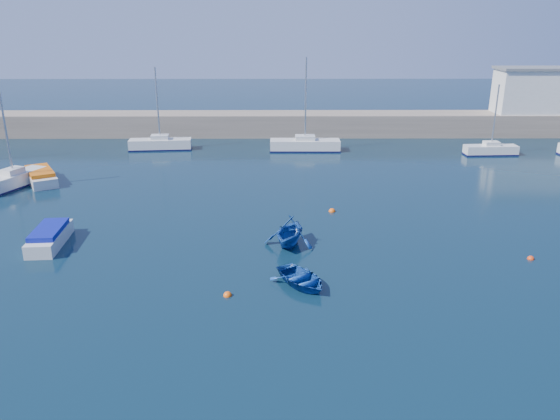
{
  "coord_description": "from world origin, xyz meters",
  "views": [
    {
      "loc": [
        -0.91,
        -18.87,
        13.26
      ],
      "look_at": [
        -0.73,
        14.2,
        1.6
      ],
      "focal_mm": 35.0,
      "sensor_mm": 36.0,
      "label": 1
    }
  ],
  "objects_px": {
    "motorboat_1": "(50,237)",
    "motorboat_2": "(40,176)",
    "dinghy_left": "(290,231)",
    "sailboat_3": "(14,180)",
    "sailboat_6": "(305,145)",
    "sailboat_7": "(491,150)",
    "harbor_office": "(540,92)",
    "sailboat_5": "(160,144)",
    "dinghy_center": "(301,279)"
  },
  "relations": [
    {
      "from": "motorboat_1",
      "to": "motorboat_2",
      "type": "bearing_deg",
      "value": 109.98
    },
    {
      "from": "motorboat_2",
      "to": "dinghy_left",
      "type": "relative_size",
      "value": 1.62
    },
    {
      "from": "sailboat_3",
      "to": "motorboat_2",
      "type": "height_order",
      "value": "sailboat_3"
    },
    {
      "from": "sailboat_3",
      "to": "dinghy_left",
      "type": "xyz_separation_m",
      "value": [
        22.54,
        -12.44,
        0.29
      ]
    },
    {
      "from": "motorboat_1",
      "to": "sailboat_3",
      "type": "bearing_deg",
      "value": 118.02
    },
    {
      "from": "sailboat_6",
      "to": "motorboat_2",
      "type": "xyz_separation_m",
      "value": [
        -23.17,
        -11.62,
        -0.11
      ]
    },
    {
      "from": "sailboat_6",
      "to": "sailboat_7",
      "type": "distance_m",
      "value": 19.04
    },
    {
      "from": "motorboat_1",
      "to": "motorboat_2",
      "type": "distance_m",
      "value": 15.04
    },
    {
      "from": "harbor_office",
      "to": "sailboat_6",
      "type": "bearing_deg",
      "value": -163.45
    },
    {
      "from": "harbor_office",
      "to": "sailboat_7",
      "type": "relative_size",
      "value": 1.41
    },
    {
      "from": "sailboat_5",
      "to": "motorboat_1",
      "type": "relative_size",
      "value": 1.81
    },
    {
      "from": "dinghy_center",
      "to": "sailboat_3",
      "type": "bearing_deg",
      "value": 110.36
    },
    {
      "from": "sailboat_6",
      "to": "motorboat_2",
      "type": "relative_size",
      "value": 1.67
    },
    {
      "from": "harbor_office",
      "to": "sailboat_7",
      "type": "height_order",
      "value": "harbor_office"
    },
    {
      "from": "sailboat_3",
      "to": "sailboat_7",
      "type": "bearing_deg",
      "value": 36.13
    },
    {
      "from": "motorboat_1",
      "to": "dinghy_center",
      "type": "xyz_separation_m",
      "value": [
        15.31,
        -5.5,
        -0.17
      ]
    },
    {
      "from": "dinghy_center",
      "to": "motorboat_1",
      "type": "bearing_deg",
      "value": 128.2
    },
    {
      "from": "sailboat_5",
      "to": "dinghy_center",
      "type": "bearing_deg",
      "value": -161.57
    },
    {
      "from": "motorboat_2",
      "to": "dinghy_center",
      "type": "relative_size",
      "value": 1.64
    },
    {
      "from": "sailboat_3",
      "to": "motorboat_1",
      "type": "xyz_separation_m",
      "value": [
        7.74,
        -12.25,
        -0.11
      ]
    },
    {
      "from": "motorboat_2",
      "to": "sailboat_5",
      "type": "bearing_deg",
      "value": 26.57
    },
    {
      "from": "dinghy_center",
      "to": "sailboat_7",
      "type": "bearing_deg",
      "value": 22.38
    },
    {
      "from": "motorboat_1",
      "to": "motorboat_2",
      "type": "height_order",
      "value": "motorboat_2"
    },
    {
      "from": "sailboat_5",
      "to": "motorboat_1",
      "type": "xyz_separation_m",
      "value": [
        -1.61,
        -25.94,
        -0.09
      ]
    },
    {
      "from": "sailboat_3",
      "to": "harbor_office",
      "type": "bearing_deg",
      "value": 44.01
    },
    {
      "from": "sailboat_3",
      "to": "sailboat_5",
      "type": "xyz_separation_m",
      "value": [
        9.34,
        13.69,
        -0.02
      ]
    },
    {
      "from": "motorboat_1",
      "to": "sailboat_6",
      "type": "bearing_deg",
      "value": 51.89
    },
    {
      "from": "sailboat_6",
      "to": "dinghy_center",
      "type": "bearing_deg",
      "value": 177.12
    },
    {
      "from": "harbor_office",
      "to": "sailboat_3",
      "type": "height_order",
      "value": "sailboat_3"
    },
    {
      "from": "harbor_office",
      "to": "sailboat_3",
      "type": "distance_m",
      "value": 57.05
    },
    {
      "from": "sailboat_6",
      "to": "motorboat_1",
      "type": "xyz_separation_m",
      "value": [
        -17.0,
        -25.33,
        -0.11
      ]
    },
    {
      "from": "motorboat_1",
      "to": "dinghy_left",
      "type": "relative_size",
      "value": 1.34
    },
    {
      "from": "motorboat_2",
      "to": "motorboat_1",
      "type": "bearing_deg",
      "value": -96.74
    },
    {
      "from": "sailboat_7",
      "to": "dinghy_left",
      "type": "distance_m",
      "value": 31.6
    },
    {
      "from": "sailboat_7",
      "to": "sailboat_6",
      "type": "bearing_deg",
      "value": 81.37
    },
    {
      "from": "motorboat_2",
      "to": "dinghy_center",
      "type": "distance_m",
      "value": 28.82
    },
    {
      "from": "sailboat_3",
      "to": "sailboat_5",
      "type": "distance_m",
      "value": 16.58
    },
    {
      "from": "dinghy_center",
      "to": "sailboat_6",
      "type": "bearing_deg",
      "value": 54.84
    },
    {
      "from": "sailboat_5",
      "to": "dinghy_center",
      "type": "xyz_separation_m",
      "value": [
        13.7,
        -31.44,
        -0.26
      ]
    },
    {
      "from": "dinghy_center",
      "to": "dinghy_left",
      "type": "height_order",
      "value": "dinghy_left"
    },
    {
      "from": "motorboat_2",
      "to": "dinghy_center",
      "type": "bearing_deg",
      "value": -72.79
    },
    {
      "from": "motorboat_2",
      "to": "dinghy_left",
      "type": "xyz_separation_m",
      "value": [
        20.98,
        -13.9,
        0.4
      ]
    },
    {
      "from": "dinghy_left",
      "to": "sailboat_5",
      "type": "bearing_deg",
      "value": 134.31
    },
    {
      "from": "sailboat_5",
      "to": "motorboat_1",
      "type": "distance_m",
      "value": 25.99
    },
    {
      "from": "harbor_office",
      "to": "sailboat_3",
      "type": "relative_size",
      "value": 1.29
    },
    {
      "from": "sailboat_6",
      "to": "sailboat_5",
      "type": "bearing_deg",
      "value": 87.98
    },
    {
      "from": "sailboat_5",
      "to": "sailboat_7",
      "type": "bearing_deg",
      "value": -99.49
    },
    {
      "from": "sailboat_3",
      "to": "sailboat_7",
      "type": "height_order",
      "value": "sailboat_3"
    },
    {
      "from": "harbor_office",
      "to": "motorboat_2",
      "type": "bearing_deg",
      "value": -158.7
    },
    {
      "from": "sailboat_5",
      "to": "sailboat_6",
      "type": "height_order",
      "value": "sailboat_6"
    }
  ]
}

